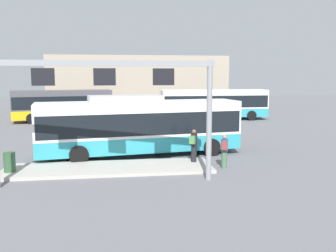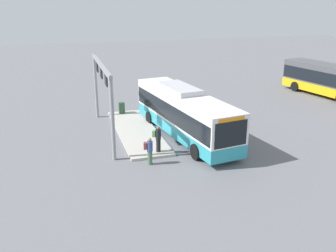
% 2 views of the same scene
% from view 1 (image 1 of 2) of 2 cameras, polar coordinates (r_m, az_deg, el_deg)
% --- Properties ---
extents(ground_plane, '(120.00, 120.00, 0.00)m').
position_cam_1_polar(ground_plane, '(21.37, -4.27, -4.55)').
color(ground_plane, slate).
extents(platform_curb, '(10.00, 2.80, 0.16)m').
position_cam_1_polar(platform_curb, '(18.34, -9.08, -6.44)').
color(platform_curb, '#B2ADA3').
rests_on(platform_curb, ground).
extents(bus_main, '(11.63, 4.11, 3.46)m').
position_cam_1_polar(bus_main, '(21.06, -4.33, 0.27)').
color(bus_main, teal).
rests_on(bus_main, ground).
extents(bus_background_left, '(9.87, 4.43, 3.10)m').
position_cam_1_polar(bus_background_left, '(38.58, -15.91, 3.35)').
color(bus_background_left, '#EAAD14').
rests_on(bus_background_left, ground).
extents(bus_background_right, '(10.92, 2.78, 3.10)m').
position_cam_1_polar(bus_background_right, '(38.63, 7.07, 3.60)').
color(bus_background_right, teal).
rests_on(bus_background_right, ground).
extents(person_boarding, '(0.54, 0.61, 1.67)m').
position_cam_1_polar(person_boarding, '(18.96, 3.98, -2.89)').
color(person_boarding, black).
rests_on(person_boarding, platform_curb).
extents(person_waiting_near, '(0.45, 0.59, 1.67)m').
position_cam_1_polar(person_waiting_near, '(18.49, 8.66, -3.75)').
color(person_waiting_near, '#476B4C').
rests_on(person_waiting_near, ground).
extents(platform_sign_gantry, '(9.23, 0.24, 5.20)m').
position_cam_1_polar(platform_sign_gantry, '(15.49, -9.66, 4.69)').
color(platform_sign_gantry, gray).
rests_on(platform_sign_gantry, ground).
extents(station_building, '(22.48, 8.00, 7.01)m').
position_cam_1_polar(station_building, '(49.66, -4.65, 6.54)').
color(station_building, tan).
rests_on(station_building, ground).
extents(trash_bin, '(0.52, 0.52, 0.90)m').
position_cam_1_polar(trash_bin, '(18.57, -23.20, -5.13)').
color(trash_bin, '#2D5133').
rests_on(trash_bin, platform_curb).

